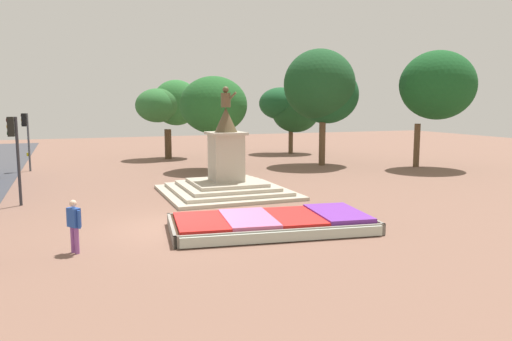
% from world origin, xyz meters
% --- Properties ---
extents(ground_plane, '(93.99, 93.99, 0.00)m').
position_xyz_m(ground_plane, '(0.00, 0.00, 0.00)').
color(ground_plane, brown).
extents(flower_planter, '(7.11, 4.12, 0.51)m').
position_xyz_m(flower_planter, '(3.02, -1.34, 0.23)').
color(flower_planter, '#38281C').
rests_on(flower_planter, ground_plane).
extents(statue_monument, '(5.77, 5.77, 4.97)m').
position_xyz_m(statue_monument, '(3.54, 5.56, 0.85)').
color(statue_monument, '#B2A894').
rests_on(statue_monument, ground_plane).
extents(traffic_light_mid_block, '(0.41, 0.29, 3.67)m').
position_xyz_m(traffic_light_mid_block, '(-5.34, 6.10, 2.57)').
color(traffic_light_mid_block, '#2D2D33').
rests_on(traffic_light_mid_block, ground_plane).
extents(traffic_light_far_corner, '(0.42, 0.30, 3.59)m').
position_xyz_m(traffic_light_far_corner, '(-5.64, 17.44, 2.47)').
color(traffic_light_far_corner, '#4C5156').
rests_on(traffic_light_far_corner, ground_plane).
extents(pedestrian_with_handbag, '(0.39, 0.49, 1.54)m').
position_xyz_m(pedestrian_with_handbag, '(-3.25, -1.74, 0.88)').
color(pedestrian_with_handbag, '#8C4C99').
rests_on(pedestrian_with_handbag, ground_plane).
extents(park_tree_far_left, '(4.18, 4.55, 5.87)m').
position_xyz_m(park_tree_far_left, '(5.28, 14.02, 4.08)').
color(park_tree_far_left, brown).
rests_on(park_tree_far_left, ground_plane).
extents(park_tree_behind_statue, '(5.21, 4.92, 7.81)m').
position_xyz_m(park_tree_behind_statue, '(12.96, 13.85, 5.18)').
color(park_tree_behind_statue, brown).
rests_on(park_tree_behind_statue, ground_plane).
extents(park_tree_far_right, '(4.91, 4.55, 7.55)m').
position_xyz_m(park_tree_far_right, '(18.98, 9.73, 5.35)').
color(park_tree_far_right, brown).
rests_on(park_tree_far_right, ground_plane).
extents(park_tree_street_side, '(4.93, 3.72, 5.97)m').
position_xyz_m(park_tree_street_side, '(3.97, 21.57, 4.13)').
color(park_tree_street_side, '#4C3823').
rests_on(park_tree_street_side, ground_plane).
extents(park_tree_mid_canopy, '(4.99, 4.12, 5.50)m').
position_xyz_m(park_tree_mid_canopy, '(14.17, 21.73, 3.79)').
color(park_tree_mid_canopy, brown).
rests_on(park_tree_mid_canopy, ground_plane).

